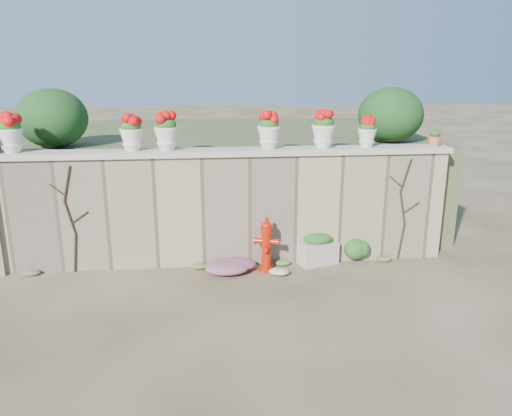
{
  "coord_description": "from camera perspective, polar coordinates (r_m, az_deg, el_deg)",
  "views": [
    {
      "loc": [
        -0.36,
        -6.86,
        3.49
      ],
      "look_at": [
        0.5,
        1.4,
        1.13
      ],
      "focal_mm": 35.0,
      "sensor_mm": 36.0,
      "label": 1
    }
  ],
  "objects": [
    {
      "name": "raised_fill",
      "position": [
        12.12,
        -4.12,
        3.97
      ],
      "size": [
        9.0,
        6.0,
        2.0
      ],
      "primitive_type": "cube",
      "color": "#384C23",
      "rests_on": "ground"
    },
    {
      "name": "magenta_clump",
      "position": [
        8.79,
        -3.64,
        -6.66
      ],
      "size": [
        0.98,
        0.65,
        0.26
      ],
      "primitive_type": "ellipsoid",
      "color": "#B82488",
      "rests_on": "ground"
    },
    {
      "name": "white_flowers",
      "position": [
        8.68,
        2.33,
        -7.27
      ],
      "size": [
        0.46,
        0.37,
        0.17
      ],
      "primitive_type": "ellipsoid",
      "color": "white",
      "rests_on": "ground"
    },
    {
      "name": "wall_cap",
      "position": [
        8.78,
        -3.53,
        6.4
      ],
      "size": [
        8.1,
        0.52,
        0.1
      ],
      "primitive_type": "cube",
      "color": "#BAAF9D",
      "rests_on": "stone_wall"
    },
    {
      "name": "urn_pot_0",
      "position": [
        9.29,
        -26.27,
        7.64
      ],
      "size": [
        0.42,
        0.42,
        0.65
      ],
      "color": "silver",
      "rests_on": "wall_cap"
    },
    {
      "name": "urn_pot_3",
      "position": [
        8.8,
        1.48,
        8.83
      ],
      "size": [
        0.4,
        0.4,
        0.63
      ],
      "color": "silver",
      "rests_on": "wall_cap"
    },
    {
      "name": "stone_wall",
      "position": [
        9.02,
        -3.42,
        -0.2
      ],
      "size": [
        8.0,
        0.4,
        2.0
      ],
      "primitive_type": "cube",
      "color": "#9D8A69",
      "rests_on": "ground"
    },
    {
      "name": "planter_box",
      "position": [
        9.23,
        7.04,
        -4.72
      ],
      "size": [
        0.78,
        0.6,
        0.57
      ],
      "rotation": [
        0.0,
        0.0,
        0.32
      ],
      "color": "#BAAF9D",
      "rests_on": "ground"
    },
    {
      "name": "ground",
      "position": [
        7.7,
        -2.67,
        -11.1
      ],
      "size": [
        80.0,
        80.0,
        0.0
      ],
      "primitive_type": "plane",
      "color": "#4A3B25",
      "rests_on": "ground"
    },
    {
      "name": "fire_hydrant",
      "position": [
        8.76,
        1.2,
        -4.15
      ],
      "size": [
        0.43,
        0.3,
        0.98
      ],
      "rotation": [
        0.0,
        0.0,
        -0.3
      ],
      "color": "#B41B06",
      "rests_on": "ground"
    },
    {
      "name": "urn_pot_5",
      "position": [
        9.2,
        12.58,
        8.43
      ],
      "size": [
        0.33,
        0.33,
        0.52
      ],
      "color": "silver",
      "rests_on": "wall_cap"
    },
    {
      "name": "back_shrub_left",
      "position": [
        10.3,
        -22.23,
        9.47
      ],
      "size": [
        1.3,
        1.3,
        1.1
      ],
      "primitive_type": "ellipsoid",
      "color": "#143814",
      "rests_on": "raised_fill"
    },
    {
      "name": "urn_pot_1",
      "position": [
        8.81,
        -14.05,
        8.29
      ],
      "size": [
        0.39,
        0.39,
        0.61
      ],
      "color": "silver",
      "rests_on": "wall_cap"
    },
    {
      "name": "urn_pot_2",
      "position": [
        8.75,
        -10.22,
        8.58
      ],
      "size": [
        0.41,
        0.41,
        0.64
      ],
      "color": "silver",
      "rests_on": "wall_cap"
    },
    {
      "name": "back_shrub_right",
      "position": [
        10.59,
        15.13,
        10.24
      ],
      "size": [
        1.3,
        1.3,
        1.1
      ],
      "primitive_type": "ellipsoid",
      "color": "#143814",
      "rests_on": "raised_fill"
    },
    {
      "name": "green_shrub",
      "position": [
        9.41,
        11.37,
        -4.47
      ],
      "size": [
        0.57,
        0.51,
        0.54
      ],
      "primitive_type": "ellipsoid",
      "color": "#1E5119",
      "rests_on": "ground"
    },
    {
      "name": "terracotta_pot",
      "position": [
        9.69,
        19.73,
        7.48
      ],
      "size": [
        0.24,
        0.24,
        0.29
      ],
      "color": "#C1673B",
      "rests_on": "wall_cap"
    },
    {
      "name": "vine_right",
      "position": [
        9.5,
        16.47,
        -0.05
      ],
      "size": [
        0.6,
        0.04,
        1.91
      ],
      "color": "black",
      "rests_on": "ground"
    },
    {
      "name": "urn_pot_4",
      "position": [
        8.97,
        7.71,
        8.88
      ],
      "size": [
        0.42,
        0.42,
        0.65
      ],
      "color": "silver",
      "rests_on": "wall_cap"
    },
    {
      "name": "vine_left",
      "position": [
        9.1,
        -20.42,
        -1.1
      ],
      "size": [
        0.6,
        0.04,
        1.91
      ],
      "color": "black",
      "rests_on": "ground"
    }
  ]
}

